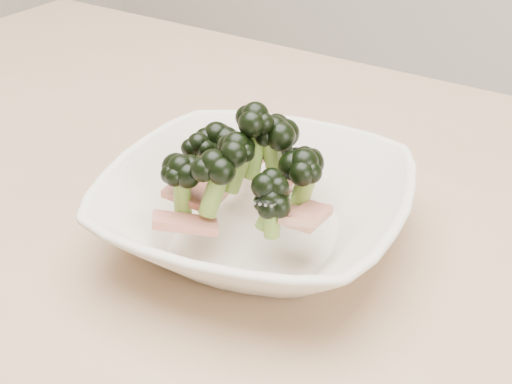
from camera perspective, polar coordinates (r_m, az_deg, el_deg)
dining_table at (r=0.78m, az=-5.05°, el=-5.39°), size 1.20×0.80×0.75m
broccoli_dish at (r=0.62m, az=-0.04°, el=-0.78°), size 0.31×0.31×0.13m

